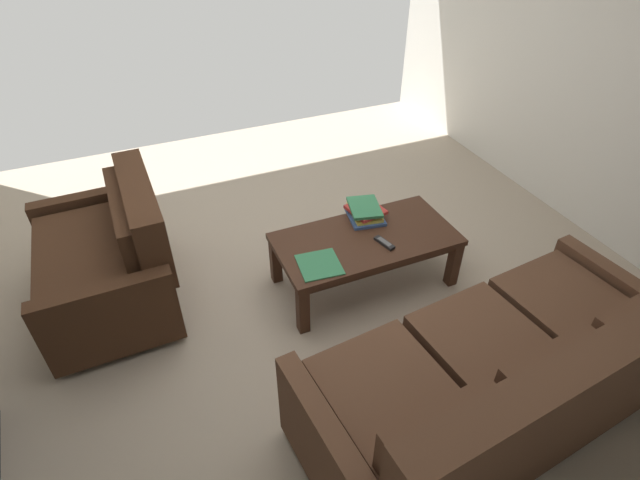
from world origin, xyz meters
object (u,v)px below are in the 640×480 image
object	(u,v)px
book_stack	(365,211)
sofa_main	(500,382)
loveseat_near	(111,259)
loose_magazine	(319,265)
tv_remote	(384,243)
coffee_table	(366,244)

from	to	relation	value
book_stack	sofa_main	bearing A→B (deg)	89.43
loveseat_near	book_stack	xyz separation A→B (m)	(-1.71, 0.27, 0.08)
loveseat_near	loose_magazine	distance (m)	1.36
loose_magazine	tv_remote	bearing A→B (deg)	9.48
coffee_table	loose_magazine	size ratio (longest dim) A/B	4.61
book_stack	loose_magazine	bearing A→B (deg)	35.71
tv_remote	loose_magazine	bearing A→B (deg)	3.37
loveseat_near	book_stack	distance (m)	1.73
coffee_table	loose_magazine	world-z (taller)	loose_magazine
loveseat_near	coffee_table	bearing A→B (deg)	163.17
loveseat_near	loose_magazine	bearing A→B (deg)	152.37
loveseat_near	loose_magazine	size ratio (longest dim) A/B	4.36
coffee_table	loose_magazine	bearing A→B (deg)	19.56
tv_remote	book_stack	bearing A→B (deg)	-94.53
loveseat_near	book_stack	bearing A→B (deg)	171.16
sofa_main	loose_magazine	world-z (taller)	sofa_main
sofa_main	coffee_table	size ratio (longest dim) A/B	1.67
sofa_main	loveseat_near	size ratio (longest dim) A/B	1.77
coffee_table	tv_remote	xyz separation A→B (m)	(-0.08, 0.12, 0.07)
loveseat_near	coffee_table	world-z (taller)	loveseat_near
loveseat_near	tv_remote	xyz separation A→B (m)	(-1.68, 0.60, 0.05)
coffee_table	tv_remote	distance (m)	0.16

